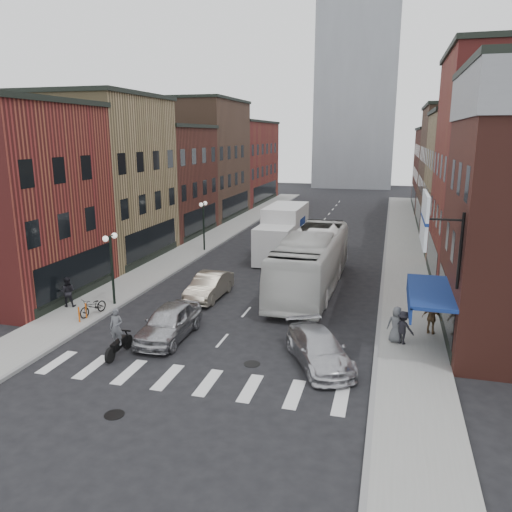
# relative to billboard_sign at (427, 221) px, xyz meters

# --- Properties ---
(ground) EXTENTS (160.00, 160.00, 0.00)m
(ground) POSITION_rel_billboard_sign_xyz_m (-8.59, -0.50, -6.13)
(ground) COLOR black
(ground) RESTS_ON ground
(sidewalk_left) EXTENTS (3.00, 74.00, 0.15)m
(sidewalk_left) POSITION_rel_billboard_sign_xyz_m (-17.09, 21.50, -6.06)
(sidewalk_left) COLOR gray
(sidewalk_left) RESTS_ON ground
(sidewalk_right) EXTENTS (3.00, 74.00, 0.15)m
(sidewalk_right) POSITION_rel_billboard_sign_xyz_m (-0.09, 21.50, -6.06)
(sidewalk_right) COLOR gray
(sidewalk_right) RESTS_ON ground
(curb_left) EXTENTS (0.20, 74.00, 0.16)m
(curb_left) POSITION_rel_billboard_sign_xyz_m (-15.59, 21.50, -6.13)
(curb_left) COLOR gray
(curb_left) RESTS_ON ground
(curb_right) EXTENTS (0.20, 74.00, 0.16)m
(curb_right) POSITION_rel_billboard_sign_xyz_m (-1.59, 21.50, -6.13)
(curb_right) COLOR gray
(curb_right) RESTS_ON ground
(crosswalk_stripes) EXTENTS (12.00, 2.20, 0.01)m
(crosswalk_stripes) POSITION_rel_billboard_sign_xyz_m (-8.59, -3.50, -6.13)
(crosswalk_stripes) COLOR silver
(crosswalk_stripes) RESTS_ON ground
(bldg_left_mid_a) EXTENTS (10.30, 10.20, 12.30)m
(bldg_left_mid_a) POSITION_rel_billboard_sign_xyz_m (-23.58, 13.50, 0.02)
(bldg_left_mid_a) COLOR olive
(bldg_left_mid_a) RESTS_ON ground
(bldg_left_mid_b) EXTENTS (10.30, 10.20, 10.30)m
(bldg_left_mid_b) POSITION_rel_billboard_sign_xyz_m (-23.58, 23.50, -0.98)
(bldg_left_mid_b) COLOR #4D221B
(bldg_left_mid_b) RESTS_ON ground
(bldg_left_far_a) EXTENTS (10.30, 12.20, 13.30)m
(bldg_left_far_a) POSITION_rel_billboard_sign_xyz_m (-23.58, 34.50, 0.52)
(bldg_left_far_a) COLOR brown
(bldg_left_far_a) RESTS_ON ground
(bldg_left_far_b) EXTENTS (10.30, 16.20, 11.30)m
(bldg_left_far_b) POSITION_rel_billboard_sign_xyz_m (-23.58, 48.50, -0.48)
(bldg_left_far_b) COLOR maroon
(bldg_left_far_b) RESTS_ON ground
(bldg_right_mid_b) EXTENTS (10.30, 10.20, 11.30)m
(bldg_right_mid_b) POSITION_rel_billboard_sign_xyz_m (6.41, 23.50, -0.48)
(bldg_right_mid_b) COLOR olive
(bldg_right_mid_b) RESTS_ON ground
(bldg_right_far_a) EXTENTS (10.30, 12.20, 12.30)m
(bldg_right_far_a) POSITION_rel_billboard_sign_xyz_m (6.41, 34.50, 0.02)
(bldg_right_far_a) COLOR brown
(bldg_right_far_a) RESTS_ON ground
(bldg_right_far_b) EXTENTS (10.30, 16.20, 10.30)m
(bldg_right_far_b) POSITION_rel_billboard_sign_xyz_m (6.41, 48.50, -0.98)
(bldg_right_far_b) COLOR #4D221B
(bldg_right_far_b) RESTS_ON ground
(awning_blue) EXTENTS (1.80, 5.00, 0.78)m
(awning_blue) POSITION_rel_billboard_sign_xyz_m (0.34, 2.00, -3.50)
(awning_blue) COLOR navy
(awning_blue) RESTS_ON ground
(billboard_sign) EXTENTS (1.52, 3.00, 3.70)m
(billboard_sign) POSITION_rel_billboard_sign_xyz_m (0.00, 0.00, 0.00)
(billboard_sign) COLOR black
(billboard_sign) RESTS_ON ground
(distant_tower) EXTENTS (14.00, 14.00, 50.00)m
(distant_tower) POSITION_rel_billboard_sign_xyz_m (-8.59, 77.50, 18.87)
(distant_tower) COLOR #9399A0
(distant_tower) RESTS_ON ground
(streetlamp_near) EXTENTS (0.32, 1.22, 4.11)m
(streetlamp_near) POSITION_rel_billboard_sign_xyz_m (-15.99, 3.50, -3.22)
(streetlamp_near) COLOR black
(streetlamp_near) RESTS_ON ground
(streetlamp_far) EXTENTS (0.32, 1.22, 4.11)m
(streetlamp_far) POSITION_rel_billboard_sign_xyz_m (-15.99, 17.50, -3.22)
(streetlamp_far) COLOR black
(streetlamp_far) RESTS_ON ground
(bike_rack) EXTENTS (0.08, 0.68, 0.80)m
(bike_rack) POSITION_rel_billboard_sign_xyz_m (-16.19, 0.80, -5.58)
(bike_rack) COLOR #D8590C
(bike_rack) RESTS_ON sidewalk_left
(box_truck) EXTENTS (2.83, 8.94, 3.89)m
(box_truck) POSITION_rel_billboard_sign_xyz_m (-9.45, 17.63, -4.21)
(box_truck) COLOR silver
(box_truck) RESTS_ON ground
(motorcycle_rider) EXTENTS (0.63, 2.13, 2.17)m
(motorcycle_rider) POSITION_rel_billboard_sign_xyz_m (-12.39, -2.25, -5.12)
(motorcycle_rider) COLOR black
(motorcycle_rider) RESTS_ON ground
(transit_bus) EXTENTS (3.25, 13.00, 3.61)m
(transit_bus) POSITION_rel_billboard_sign_xyz_m (-5.88, 9.56, -4.33)
(transit_bus) COLOR silver
(transit_bus) RESTS_ON ground
(sedan_left_near) EXTENTS (1.92, 4.70, 1.60)m
(sedan_left_near) POSITION_rel_billboard_sign_xyz_m (-11.08, 0.14, -5.33)
(sedan_left_near) COLOR #AAAAAF
(sedan_left_near) RESTS_ON ground
(sedan_left_far) EXTENTS (1.69, 4.50, 1.47)m
(sedan_left_far) POSITION_rel_billboard_sign_xyz_m (-11.36, 6.24, -5.40)
(sedan_left_far) COLOR #AA9E8A
(sedan_left_far) RESTS_ON ground
(curb_car) EXTENTS (3.88, 5.09, 1.37)m
(curb_car) POSITION_rel_billboard_sign_xyz_m (-3.89, -0.79, -5.45)
(curb_car) COLOR #B7B7BC
(curb_car) RESTS_ON ground
(parked_bicycle) EXTENTS (1.00, 1.89, 0.94)m
(parked_bicycle) POSITION_rel_billboard_sign_xyz_m (-16.09, 1.60, -5.51)
(parked_bicycle) COLOR black
(parked_bicycle) RESTS_ON sidewalk_left
(ped_left_solo) EXTENTS (0.92, 0.72, 1.67)m
(ped_left_solo) POSITION_rel_billboard_sign_xyz_m (-18.19, 2.44, -5.15)
(ped_left_solo) COLOR black
(ped_left_solo) RESTS_ON sidewalk_left
(ped_right_a) EXTENTS (1.10, 0.84, 1.53)m
(ped_right_a) POSITION_rel_billboard_sign_xyz_m (-0.50, 2.00, -5.22)
(ped_right_a) COLOR black
(ped_right_a) RESTS_ON sidewalk_right
(ped_right_b) EXTENTS (1.00, 0.70, 1.56)m
(ped_right_b) POSITION_rel_billboard_sign_xyz_m (0.83, 3.59, -5.21)
(ped_right_b) COLOR brown
(ped_right_b) RESTS_ON sidewalk_right
(ped_right_c) EXTENTS (0.84, 0.57, 1.67)m
(ped_right_c) POSITION_rel_billboard_sign_xyz_m (-0.80, 2.13, -5.15)
(ped_right_c) COLOR #525559
(ped_right_c) RESTS_ON sidewalk_right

